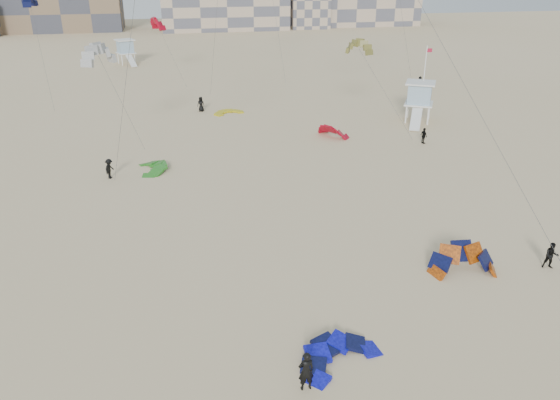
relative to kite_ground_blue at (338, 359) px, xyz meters
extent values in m
plane|color=beige|center=(-1.49, 0.54, 0.00)|extent=(320.00, 320.00, 0.00)
imported|color=black|center=(-1.92, -1.52, 0.96)|extent=(0.74, 0.51, 1.93)
imported|color=black|center=(14.85, 5.38, 0.84)|extent=(0.99, 0.89, 1.68)
imported|color=black|center=(-12.24, 25.74, 0.85)|extent=(1.04, 1.27, 1.71)
imported|color=black|center=(17.83, 29.36, 0.80)|extent=(0.57, 1.00, 1.61)
imported|color=black|center=(-3.22, 46.38, 0.89)|extent=(1.01, 0.83, 1.78)
imported|color=black|center=(28.28, 53.20, 0.84)|extent=(1.17, 1.61, 1.68)
cylinder|color=#3F3F3F|center=(-9.53, 19.34, 9.75)|extent=(4.09, 6.55, 17.50)
cylinder|color=#3F3F3F|center=(11.31, 14.45, 11.42)|extent=(4.52, 25.72, 20.85)
cylinder|color=#3F3F3F|center=(-11.00, 30.69, 5.12)|extent=(3.23, 1.63, 8.25)
cylinder|color=#3F3F3F|center=(-0.72, 46.67, 12.09)|extent=(1.94, 8.67, 22.19)
cylinder|color=#3F3F3F|center=(14.32, 31.78, 4.78)|extent=(3.21, 8.01, 7.58)
cylinder|color=#3F3F3F|center=(24.12, 51.25, 9.18)|extent=(4.17, 0.16, 16.37)
cylinder|color=#3F3F3F|center=(-20.86, 48.76, 6.79)|extent=(1.87, 5.57, 11.59)
cylinder|color=#3F3F3F|center=(8.34, 59.26, 10.60)|extent=(2.06, 5.99, 19.20)
cylinder|color=#3F3F3F|center=(-6.17, 61.48, 4.50)|extent=(3.35, 11.44, 7.02)
cube|color=white|center=(20.71, 37.19, 2.04)|extent=(4.13, 4.13, 0.15)
cube|color=#8FAEC4|center=(20.71, 37.19, 3.21)|extent=(3.40, 3.40, 2.18)
cube|color=white|center=(20.71, 37.19, 4.38)|extent=(4.28, 4.28, 0.17)
cube|color=white|center=(20.71, 34.25, 0.98)|extent=(2.42, 3.24, 1.81)
cube|color=white|center=(-13.87, 81.60, 1.91)|extent=(3.68, 3.68, 0.14)
cube|color=#8FAEC4|center=(-13.87, 81.60, 3.00)|extent=(3.02, 3.02, 2.04)
cube|color=white|center=(-13.87, 81.60, 4.10)|extent=(3.81, 3.81, 0.16)
cube|color=white|center=(-13.87, 78.85, 0.92)|extent=(1.98, 3.07, 1.69)
cylinder|color=white|center=(21.29, 37.77, 4.15)|extent=(0.10, 0.10, 8.30)
cube|color=#AD1732|center=(21.60, 37.77, 7.79)|extent=(0.62, 0.02, 0.42)
cube|color=tan|center=(8.51, 130.54, 6.00)|extent=(32.00, 16.00, 12.00)
cube|color=tan|center=(30.51, 128.54, 5.00)|extent=(10.00, 10.00, 10.00)
camera|label=1|loc=(-6.61, -19.23, 17.09)|focal=35.00mm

